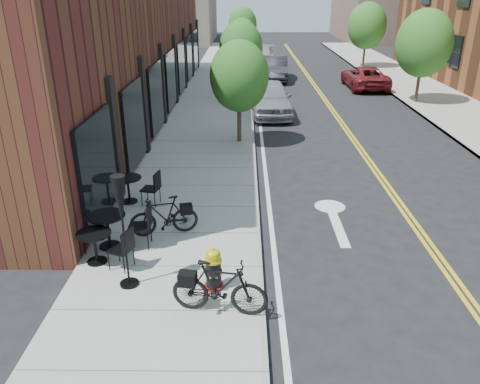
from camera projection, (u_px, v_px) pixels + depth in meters
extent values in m
plane|color=black|center=(262.00, 271.00, 10.07)|extent=(120.00, 120.00, 0.00)
cube|color=#9E9B93|center=(206.00, 135.00, 19.23)|extent=(4.00, 70.00, 0.12)
cube|color=#471917|center=(113.00, 38.00, 21.56)|extent=(5.00, 28.00, 7.00)
cylinder|color=#382B1E|center=(239.00, 121.00, 17.95)|extent=(0.16, 0.16, 1.61)
ellipsoid|color=#256520|center=(239.00, 76.00, 17.28)|extent=(2.20, 2.20, 2.64)
cylinder|color=#382B1E|center=(241.00, 82.00, 25.27)|extent=(0.16, 0.16, 1.68)
ellipsoid|color=#256520|center=(241.00, 48.00, 24.56)|extent=(2.30, 2.30, 2.76)
cylinder|color=#382B1E|center=(242.00, 61.00, 32.62)|extent=(0.16, 0.16, 1.57)
ellipsoid|color=#256520|center=(242.00, 37.00, 31.97)|extent=(2.10, 2.10, 2.52)
cylinder|color=#382B1E|center=(242.00, 47.00, 39.92)|extent=(0.16, 0.16, 1.71)
ellipsoid|color=#256520|center=(243.00, 25.00, 39.20)|extent=(2.40, 2.40, 2.88)
cylinder|color=#382B1E|center=(418.00, 84.00, 24.24)|extent=(0.16, 0.16, 1.82)
ellipsoid|color=#256520|center=(424.00, 43.00, 23.43)|extent=(2.80, 2.80, 3.36)
cylinder|color=#382B1E|center=(364.00, 54.00, 35.24)|extent=(0.16, 0.16, 1.82)
ellipsoid|color=#256520|center=(367.00, 26.00, 34.42)|extent=(2.80, 2.80, 3.36)
cylinder|color=maroon|center=(214.00, 286.00, 9.32)|extent=(0.50, 0.50, 0.06)
cylinder|color=black|center=(214.00, 274.00, 9.20)|extent=(0.38, 0.38, 0.59)
cylinder|color=gold|center=(213.00, 260.00, 9.08)|extent=(0.43, 0.43, 0.04)
cylinder|color=gold|center=(213.00, 257.00, 9.05)|extent=(0.37, 0.37, 0.14)
ellipsoid|color=gold|center=(213.00, 253.00, 9.02)|extent=(0.36, 0.36, 0.17)
cylinder|color=gold|center=(213.00, 249.00, 8.98)|extent=(0.06, 0.06, 0.06)
imported|color=black|center=(164.00, 216.00, 11.16)|extent=(1.70, 0.85, 0.98)
imported|color=black|center=(219.00, 288.00, 8.41)|extent=(1.83, 0.77, 1.07)
cylinder|color=black|center=(97.00, 261.00, 10.19)|extent=(0.55, 0.55, 0.03)
cylinder|color=black|center=(95.00, 248.00, 10.06)|extent=(0.08, 0.08, 0.69)
cylinder|color=black|center=(93.00, 233.00, 9.92)|extent=(0.95, 0.95, 0.03)
cylinder|color=black|center=(130.00, 201.00, 13.05)|extent=(0.52, 0.52, 0.03)
cylinder|color=black|center=(129.00, 190.00, 12.92)|extent=(0.07, 0.07, 0.70)
cylinder|color=black|center=(127.00, 178.00, 12.77)|extent=(0.90, 0.90, 0.03)
cylinder|color=black|center=(110.00, 246.00, 10.81)|extent=(0.50, 0.50, 0.03)
cylinder|color=black|center=(108.00, 231.00, 10.65)|extent=(0.07, 0.07, 0.77)
cylinder|color=black|center=(106.00, 216.00, 10.50)|extent=(0.86, 0.86, 0.03)
cylinder|color=black|center=(129.00, 283.00, 9.41)|extent=(0.38, 0.38, 0.04)
cylinder|color=black|center=(124.00, 233.00, 8.96)|extent=(0.04, 0.04, 2.27)
cone|color=black|center=(120.00, 201.00, 8.68)|extent=(0.27, 0.27, 1.00)
imported|color=gray|center=(270.00, 98.00, 22.25)|extent=(2.13, 4.78, 1.60)
imported|color=black|center=(275.00, 68.00, 30.79)|extent=(1.83, 4.63, 1.50)
imported|color=#ADADB2|center=(260.00, 57.00, 35.63)|extent=(2.79, 5.44, 1.51)
imported|color=maroon|center=(365.00, 77.00, 28.27)|extent=(2.22, 4.76, 1.32)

